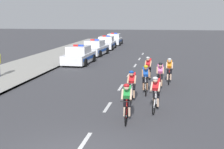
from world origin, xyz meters
TOP-DOWN VIEW (x-y plane):
  - sidewalk_slab at (-8.04, 14.00)m, footprint 4.73×60.00m
  - kerb_edge at (-5.75, 14.00)m, footprint 0.16×60.00m
  - lane_markings_centre at (0.00, 11.45)m, footprint 0.14×29.60m
  - cyclist_lead at (1.07, 3.65)m, footprint 0.43×1.72m
  - cyclist_second at (2.09, 5.17)m, footprint 0.45×1.72m
  - cyclist_third at (0.96, 6.46)m, footprint 0.42×1.72m
  - cyclist_fourth at (1.45, 8.17)m, footprint 0.45×1.72m
  - cyclist_fifth at (2.16, 9.21)m, footprint 0.42×1.72m
  - cyclist_sixth at (2.65, 11.02)m, footprint 0.42×1.72m
  - cyclist_seventh at (1.40, 11.47)m, footprint 0.44×1.72m
  - police_car_nearest at (-4.62, 17.54)m, footprint 2.06×4.43m
  - police_car_second at (-4.62, 23.51)m, footprint 2.23×4.51m
  - police_car_third at (-4.62, 29.55)m, footprint 2.12×4.46m
  - police_car_furthest at (-4.62, 35.18)m, footprint 2.12×4.46m

SIDE VIEW (x-z plane):
  - lane_markings_centre at x=0.00m, z-range 0.00..0.01m
  - sidewalk_slab at x=-8.04m, z-range 0.00..0.12m
  - kerb_edge at x=-5.75m, z-range 0.00..0.13m
  - police_car_nearest at x=-4.62m, z-range -0.12..1.48m
  - police_car_second at x=-4.62m, z-range -0.12..1.48m
  - police_car_third at x=-4.62m, z-range -0.12..1.48m
  - police_car_furthest at x=-4.62m, z-range -0.12..1.48m
  - cyclist_lead at x=1.07m, z-range 0.00..1.57m
  - cyclist_second at x=2.09m, z-range 0.00..1.57m
  - cyclist_third at x=0.96m, z-range 0.00..1.57m
  - cyclist_fourth at x=1.45m, z-range 0.00..1.57m
  - cyclist_fifth at x=2.16m, z-range 0.00..1.57m
  - cyclist_sixth at x=2.65m, z-range 0.00..1.57m
  - cyclist_seventh at x=1.40m, z-range 0.00..1.57m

